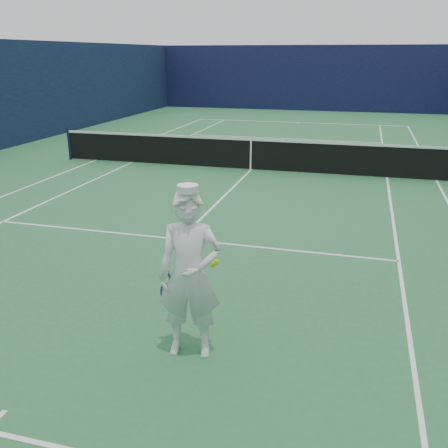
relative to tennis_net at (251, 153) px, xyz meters
name	(u,v)px	position (x,y,z in m)	size (l,w,h in m)	color
ground	(251,170)	(0.00, 0.00, -0.55)	(80.00, 80.00, 0.00)	#276839
court_markings	(251,170)	(0.00, 0.00, -0.55)	(11.03, 23.83, 0.01)	white
windscreen_fence	(252,105)	(0.00, 0.00, 1.45)	(20.12, 36.12, 4.00)	#0E1236
tennis_net	(251,153)	(0.00, 0.00, 0.00)	(12.88, 0.09, 1.07)	#141E4C
tennis_player	(190,275)	(1.49, -10.04, 0.48)	(0.88, 0.62, 2.12)	white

